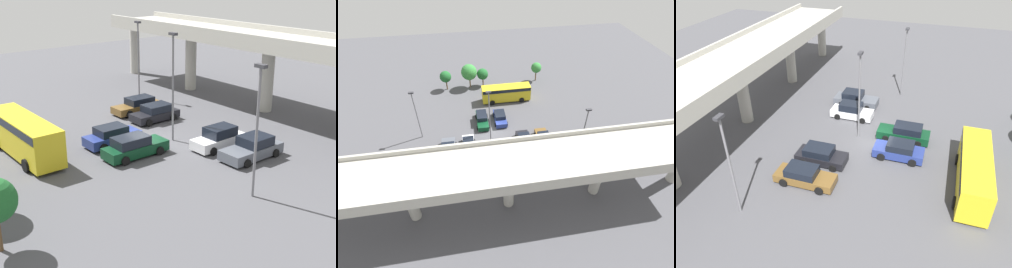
% 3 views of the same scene
% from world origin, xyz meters
% --- Properties ---
extents(ground_plane, '(92.57, 92.57, 0.00)m').
position_xyz_m(ground_plane, '(0.00, 0.00, 0.00)').
color(ground_plane, '#4C4C51').
extents(highway_overpass, '(44.42, 6.74, 7.57)m').
position_xyz_m(highway_overpass, '(-0.00, 14.14, 6.11)').
color(highway_overpass, '#ADAAA0').
rests_on(highway_overpass, ground_plane).
extents(parked_car_0, '(2.06, 4.88, 1.48)m').
position_xyz_m(parked_car_0, '(-7.18, 4.36, 0.70)').
color(parked_car_0, brown).
rests_on(parked_car_0, ground_plane).
extents(parked_car_1, '(2.15, 4.37, 1.49)m').
position_xyz_m(parked_car_1, '(-4.21, 4.14, 0.71)').
color(parked_car_1, black).
rests_on(parked_car_1, ground_plane).
extents(parked_car_2, '(2.09, 4.39, 1.54)m').
position_xyz_m(parked_car_2, '(-1.45, -2.17, 0.74)').
color(parked_car_2, navy).
rests_on(parked_car_2, ground_plane).
extents(parked_car_3, '(2.04, 4.90, 1.61)m').
position_xyz_m(parked_car_3, '(1.54, -2.17, 0.76)').
color(parked_car_3, '#0C381E').
rests_on(parked_car_3, ground_plane).
extents(parked_car_4, '(1.98, 4.43, 1.67)m').
position_xyz_m(parked_car_4, '(4.09, 3.89, 0.77)').
color(parked_car_4, silver).
rests_on(parked_car_4, ground_plane).
extents(parked_car_5, '(2.26, 4.89, 1.62)m').
position_xyz_m(parked_car_5, '(7.02, 4.35, 0.73)').
color(parked_car_5, '#515660').
rests_on(parked_car_5, ground_plane).
extents(shuttle_bus, '(8.78, 2.55, 2.90)m').
position_xyz_m(shuttle_bus, '(-3.54, -8.26, 1.73)').
color(shuttle_bus, gold).
rests_on(shuttle_bus, ground_plane).
extents(lamp_post_near_aisle, '(0.70, 0.35, 7.91)m').
position_xyz_m(lamp_post_near_aisle, '(-11.45, 7.53, 4.64)').
color(lamp_post_near_aisle, slate).
rests_on(lamp_post_near_aisle, ground_plane).
extents(lamp_post_mid_lot, '(0.70, 0.35, 8.48)m').
position_xyz_m(lamp_post_mid_lot, '(0.66, 2.16, 4.93)').
color(lamp_post_mid_lot, slate).
rests_on(lamp_post_mid_lot, ground_plane).
extents(lamp_post_by_overpass, '(0.70, 0.35, 8.04)m').
position_xyz_m(lamp_post_by_overpass, '(11.10, -0.19, 4.71)').
color(lamp_post_by_overpass, slate).
rests_on(lamp_post_by_overpass, ground_plane).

